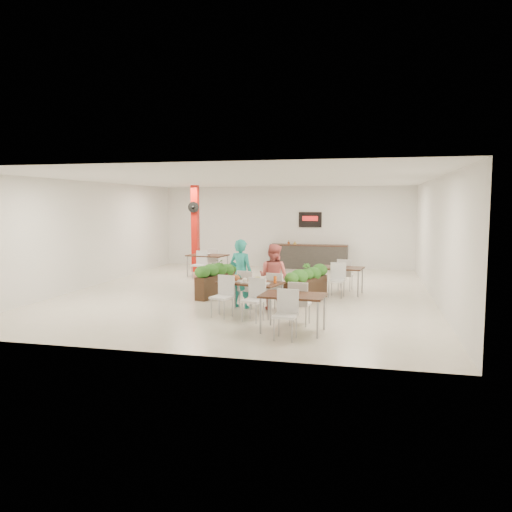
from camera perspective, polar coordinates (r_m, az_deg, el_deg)
The scene contains 12 objects.
ground at distance 14.31m, azimuth -0.75°, elevation -4.17°, with size 12.00×12.00×0.00m, color beige.
room_shell at distance 14.10m, azimuth -0.76°, elevation 3.88°, with size 10.10×12.10×3.22m.
red_column at distance 18.61m, azimuth -6.96°, elevation 3.23°, with size 0.40×0.41×3.20m.
service_counter at distance 19.58m, azimuth 6.05°, elevation 0.00°, with size 3.00×0.64×2.20m.
main_table at distance 11.42m, azimuth -0.66°, elevation -3.53°, with size 1.62×1.89×0.92m.
diner_man at distance 12.11m, azimuth -1.72°, elevation -2.02°, with size 0.61×0.40×1.68m, color teal.
diner_woman at distance 11.94m, azimuth 2.00°, elevation -2.39°, with size 0.76×0.60×1.57m, color #E16964.
planter_left at distance 13.75m, azimuth -4.28°, elevation -2.46°, with size 0.83×1.87×1.01m.
planter_right at distance 12.94m, azimuth 5.75°, elevation -3.06°, with size 0.95×1.81×1.00m.
side_table_a at distance 17.51m, azimuth -5.56°, elevation -0.22°, with size 1.43×1.67×0.92m.
side_table_b at distance 14.22m, azimuth 9.72°, elevation -1.75°, with size 1.30×1.66×0.92m.
side_table_c at distance 9.89m, azimuth 4.25°, elevation -5.09°, with size 1.31×1.65×0.92m.
Camera 1 is at (3.37, -13.68, 2.53)m, focal length 35.00 mm.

